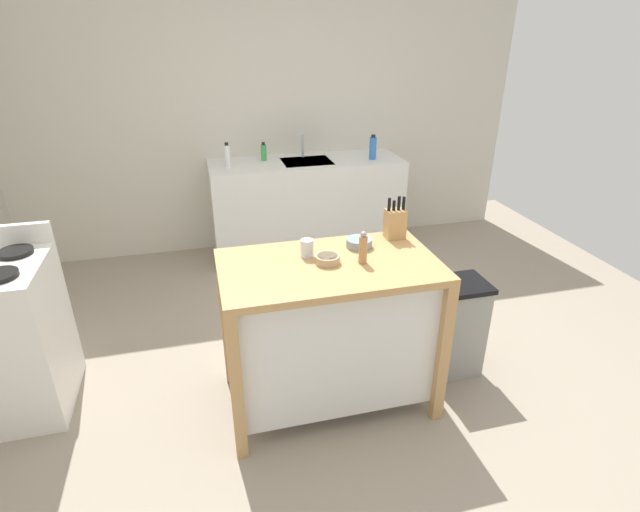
{
  "coord_description": "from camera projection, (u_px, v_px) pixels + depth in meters",
  "views": [
    {
      "loc": [
        -0.71,
        -2.28,
        2.02
      ],
      "look_at": [
        -0.09,
        0.13,
        0.84
      ],
      "focal_mm": 27.59,
      "sensor_mm": 36.0,
      "label": 1
    }
  ],
  "objects": [
    {
      "name": "bottle_hand_soap",
      "position": [
        264.0,
        152.0,
        4.44
      ],
      "size": [
        0.05,
        0.05,
        0.17
      ],
      "color": "green",
      "rests_on": "sink_counter"
    },
    {
      "name": "trash_bin",
      "position": [
        452.0,
        327.0,
        3.05
      ],
      "size": [
        0.36,
        0.28,
        0.63
      ],
      "color": "gray",
      "rests_on": "ground"
    },
    {
      "name": "knife_block",
      "position": [
        395.0,
        223.0,
        2.83
      ],
      "size": [
        0.11,
        0.09,
        0.25
      ],
      "color": "tan",
      "rests_on": "kitchen_island"
    },
    {
      "name": "ground_plane",
      "position": [
        340.0,
        387.0,
        3.02
      ],
      "size": [
        5.8,
        5.8,
        0.0
      ],
      "primitive_type": "plane",
      "color": "gray",
      "rests_on": "ground"
    },
    {
      "name": "sink_counter",
      "position": [
        307.0,
        207.0,
        4.65
      ],
      "size": [
        1.75,
        0.6,
        0.89
      ],
      "color": "silver",
      "rests_on": "ground"
    },
    {
      "name": "bottle_dish_soap",
      "position": [
        373.0,
        148.0,
        4.46
      ],
      "size": [
        0.06,
        0.06,
        0.22
      ],
      "color": "blue",
      "rests_on": "sink_counter"
    },
    {
      "name": "bowl_ceramic_small",
      "position": [
        327.0,
        259.0,
        2.55
      ],
      "size": [
        0.13,
        0.13,
        0.04
      ],
      "color": "tan",
      "rests_on": "kitchen_island"
    },
    {
      "name": "pepper_grinder",
      "position": [
        363.0,
        248.0,
        2.53
      ],
      "size": [
        0.04,
        0.04,
        0.18
      ],
      "color": "#AD7F4C",
      "rests_on": "kitchen_island"
    },
    {
      "name": "wall_back",
      "position": [
        270.0,
        110.0,
        4.53
      ],
      "size": [
        4.8,
        0.1,
        2.6
      ],
      "primitive_type": "cube",
      "color": "beige",
      "rests_on": "ground"
    },
    {
      "name": "bowl_ceramic_wide",
      "position": [
        359.0,
        242.0,
        2.74
      ],
      "size": [
        0.15,
        0.15,
        0.05
      ],
      "color": "gray",
      "rests_on": "kitchen_island"
    },
    {
      "name": "kitchen_island",
      "position": [
        329.0,
        327.0,
        2.73
      ],
      "size": [
        1.15,
        0.67,
        0.89
      ],
      "color": "tan",
      "rests_on": "ground"
    },
    {
      "name": "drinking_cup",
      "position": [
        307.0,
        248.0,
        2.61
      ],
      "size": [
        0.07,
        0.07,
        0.1
      ],
      "color": "silver",
      "rests_on": "kitchen_island"
    },
    {
      "name": "stove",
      "position": [
        1.0,
        339.0,
        2.69
      ],
      "size": [
        0.6,
        0.6,
        1.01
      ],
      "color": "white",
      "rests_on": "ground"
    },
    {
      "name": "bottle_spray_cleaner",
      "position": [
        227.0,
        156.0,
        4.21
      ],
      "size": [
        0.05,
        0.05,
        0.22
      ],
      "color": "white",
      "rests_on": "sink_counter"
    },
    {
      "name": "sink_faucet",
      "position": [
        303.0,
        145.0,
        4.54
      ],
      "size": [
        0.02,
        0.02,
        0.22
      ],
      "color": "#B7BCC1",
      "rests_on": "sink_counter"
    }
  ]
}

